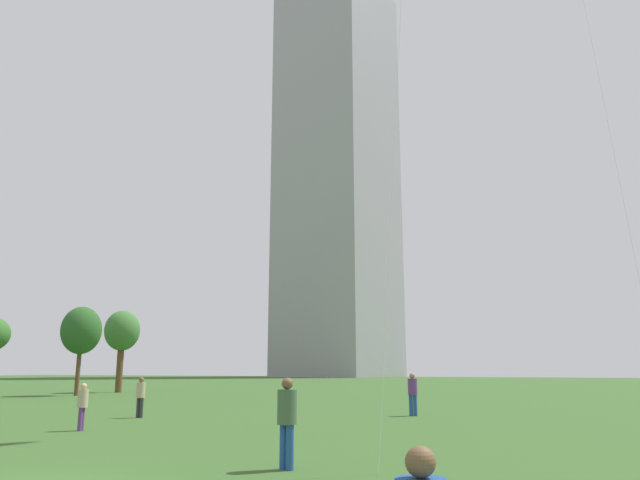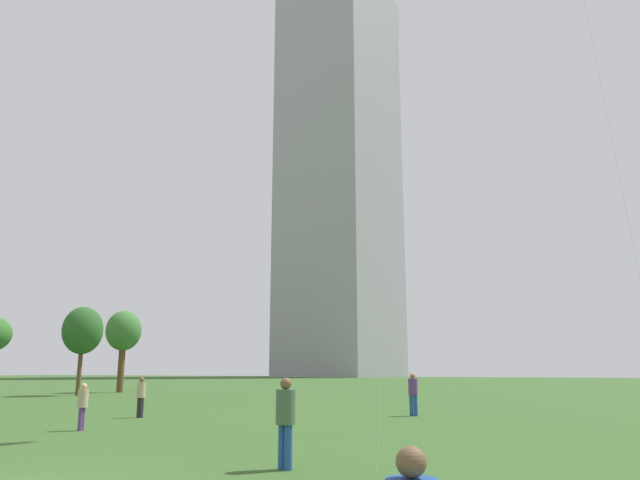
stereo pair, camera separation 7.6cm
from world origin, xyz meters
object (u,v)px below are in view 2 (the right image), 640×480
Objects in this scene: park_tree_2 at (124,332)px; person_standing_1 at (285,416)px; person_standing_4 at (141,394)px; person_standing_3 at (413,391)px; person_standing_5 at (83,403)px; park_tree_0 at (83,331)px; distant_highrise_0 at (338,176)px.

person_standing_1 is at bearing -46.51° from park_tree_2.
park_tree_2 is at bearing -47.14° from person_standing_4.
person_standing_1 is 44.08m from park_tree_2.
person_standing_4 is (-10.70, -5.11, -0.09)m from person_standing_3.
person_standing_4 is 1.08× the size of person_standing_5.
person_standing_4 is 24.03m from park_tree_0.
person_standing_4 is 0.25× the size of park_tree_0.
distant_highrise_0 is at bearing 178.44° from person_standing_5.
distant_highrise_0 reaches higher than park_tree_0.
person_standing_3 is at bearing 115.20° from person_standing_1.
park_tree_2 reaches higher than person_standing_5.
park_tree_2 is (-29.58, 16.72, 4.13)m from person_standing_3.
person_standing_3 reaches higher than person_standing_4.
distant_highrise_0 is (-32.74, 119.28, 50.19)m from person_standing_4.
person_standing_3 is 132.02m from distant_highrise_0.
distant_highrise_0 is (-13.87, 97.44, 45.96)m from park_tree_2.
park_tree_0 is (-29.12, 25.66, 3.86)m from person_standing_1.
person_standing_4 is 133.48m from distant_highrise_0.
person_standing_5 is at bearing 176.69° from person_standing_1.
distant_highrise_0 is at bearing 98.21° from park_tree_0.
park_tree_0 is (-28.50, 10.54, 3.86)m from person_standing_3.
park_tree_2 is at bearing 156.34° from person_standing_1.
person_standing_5 is at bearing -144.35° from person_standing_3.
park_tree_2 reaches higher than person_standing_1.
park_tree_2 reaches higher than person_standing_4.
person_standing_5 is 138.57m from distant_highrise_0.
park_tree_0 is 6.28m from park_tree_2.
park_tree_0 is at bearing -66.72° from distant_highrise_0.
park_tree_2 is 0.07× the size of distant_highrise_0.
person_standing_1 reaches higher than person_standing_3.
person_standing_4 is 29.17m from park_tree_2.
distant_highrise_0 is at bearing 97.94° from person_standing_3.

